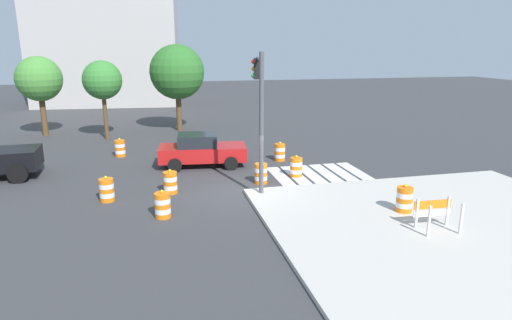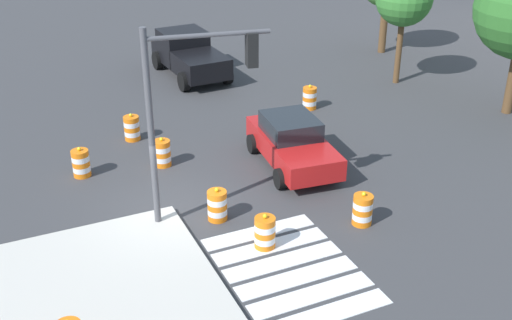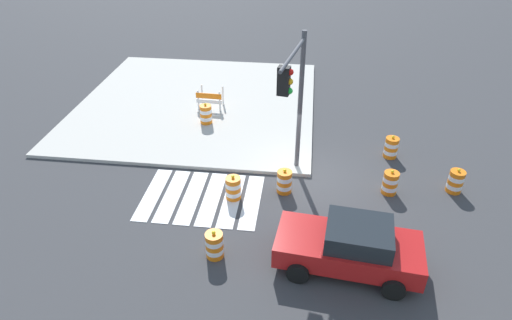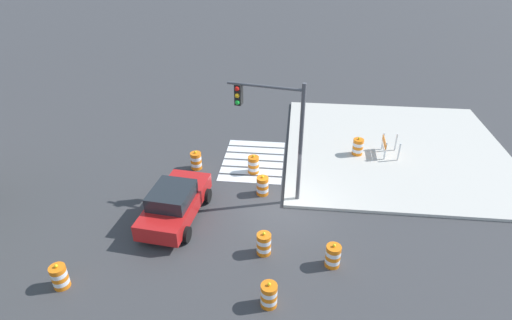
# 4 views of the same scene
# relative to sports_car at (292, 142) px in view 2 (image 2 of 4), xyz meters

# --- Properties ---
(ground_plane) EXTENTS (120.00, 120.00, 0.00)m
(ground_plane) POSITION_rel_sports_car_xyz_m (1.20, -4.57, -0.81)
(ground_plane) COLOR #38383A
(crosswalk_stripes) EXTENTS (4.35, 3.20, 0.02)m
(crosswalk_stripes) POSITION_rel_sports_car_xyz_m (5.20, -2.77, -0.80)
(crosswalk_stripes) COLOR silver
(crosswalk_stripes) RESTS_ON ground
(sports_car) EXTENTS (4.47, 2.48, 1.63)m
(sports_car) POSITION_rel_sports_car_xyz_m (0.00, 0.00, 0.00)
(sports_car) COLOR red
(sports_car) RESTS_ON ground
(pickup_truck) EXTENTS (5.24, 2.54, 1.92)m
(pickup_truck) POSITION_rel_sports_car_xyz_m (-10.28, -0.05, 0.16)
(pickup_truck) COLOR black
(pickup_truck) RESTS_ON ground
(traffic_barrel_near_corner) EXTENTS (0.56, 0.56, 1.02)m
(traffic_barrel_near_corner) POSITION_rel_sports_car_xyz_m (-2.11, -6.53, -0.36)
(traffic_barrel_near_corner) COLOR orange
(traffic_barrel_near_corner) RESTS_ON ground
(traffic_barrel_crosswalk_end) EXTENTS (0.56, 0.56, 1.02)m
(traffic_barrel_crosswalk_end) POSITION_rel_sports_car_xyz_m (-4.13, 2.96, -0.36)
(traffic_barrel_crosswalk_end) COLOR orange
(traffic_barrel_crosswalk_end) RESTS_ON ground
(traffic_barrel_median_near) EXTENTS (0.56, 0.56, 1.02)m
(traffic_barrel_median_near) POSITION_rel_sports_car_xyz_m (-1.73, -3.94, -0.36)
(traffic_barrel_median_near) COLOR orange
(traffic_barrel_median_near) RESTS_ON ground
(traffic_barrel_median_far) EXTENTS (0.56, 0.56, 1.02)m
(traffic_barrel_median_far) POSITION_rel_sports_car_xyz_m (4.02, -2.90, -0.36)
(traffic_barrel_median_far) COLOR orange
(traffic_barrel_median_far) RESTS_ON ground
(traffic_barrel_far_curb) EXTENTS (0.56, 0.56, 1.02)m
(traffic_barrel_far_curb) POSITION_rel_sports_car_xyz_m (4.11, 0.08, -0.36)
(traffic_barrel_far_curb) COLOR orange
(traffic_barrel_far_curb) RESTS_ON ground
(traffic_barrel_lane_center) EXTENTS (0.56, 0.56, 1.02)m
(traffic_barrel_lane_center) POSITION_rel_sports_car_xyz_m (2.19, -3.53, -0.36)
(traffic_barrel_lane_center) COLOR orange
(traffic_barrel_lane_center) RESTS_ON ground
(traffic_barrel_opposite_curb) EXTENTS (0.56, 0.56, 1.02)m
(traffic_barrel_opposite_curb) POSITION_rel_sports_car_xyz_m (-4.17, -4.33, -0.36)
(traffic_barrel_opposite_curb) COLOR orange
(traffic_barrel_opposite_curb) RESTS_ON ground
(traffic_light_pole) EXTENTS (0.79, 3.25, 5.50)m
(traffic_light_pole) POSITION_rel_sports_car_xyz_m (1.99, -4.05, 3.10)
(traffic_light_pole) COLOR #4C4C51
(traffic_light_pole) RESTS_ON sidewalk_corner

